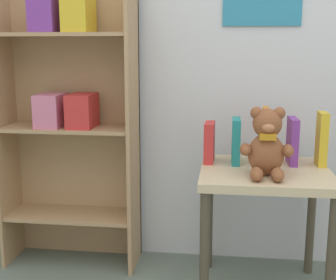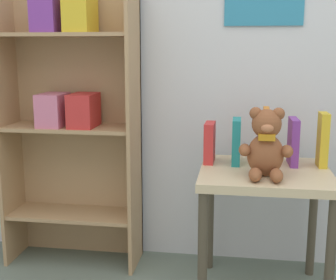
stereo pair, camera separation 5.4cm
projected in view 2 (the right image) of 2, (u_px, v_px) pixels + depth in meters
wall_back at (240, 16)px, 2.27m from camera, size 4.80×0.07×2.50m
bookshelf_side at (72, 107)px, 2.34m from camera, size 0.67×0.26×1.41m
display_table at (264, 190)px, 2.03m from camera, size 0.56×0.52×0.58m
teddy_bear at (266, 146)px, 1.89m from camera, size 0.22×0.20×0.28m
book_standing_red at (210, 143)px, 2.13m from camera, size 0.05×0.13×0.18m
book_standing_teal at (237, 141)px, 2.10m from camera, size 0.04×0.14×0.20m
book_standing_orange at (265, 136)px, 2.09m from camera, size 0.03×0.11×0.26m
book_standing_purple at (293, 142)px, 2.09m from camera, size 0.04×0.15×0.21m
book_standing_yellow at (323, 140)px, 2.05m from camera, size 0.04×0.10×0.24m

